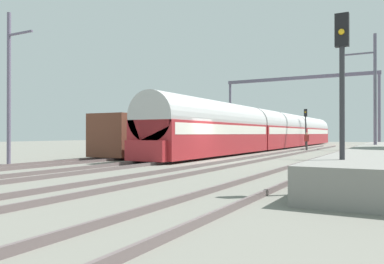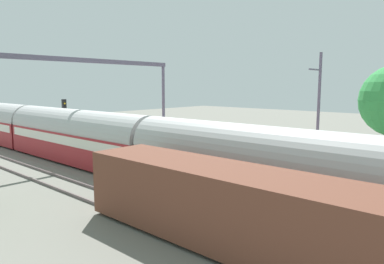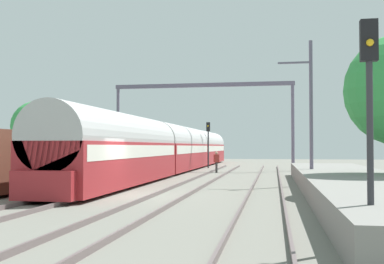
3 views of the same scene
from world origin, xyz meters
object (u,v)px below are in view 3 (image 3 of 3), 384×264
(passenger_train, at_px, (178,148))
(catenary_gantry, at_px, (203,105))
(freight_car, at_px, (44,159))
(railway_signal_far, at_px, (208,138))
(railway_signal_near, at_px, (370,100))
(person_crossing, at_px, (216,160))

(passenger_train, bearing_deg, catenary_gantry, 28.20)
(freight_car, bearing_deg, railway_signal_far, 75.07)
(passenger_train, relative_size, railway_signal_near, 10.09)
(passenger_train, xyz_separation_m, railway_signal_far, (1.92, 5.27, 0.96))
(freight_car, height_order, person_crossing, freight_car)
(passenger_train, height_order, freight_car, passenger_train)
(railway_signal_near, distance_m, railway_signal_far, 36.24)
(person_crossing, height_order, railway_signal_near, railway_signal_near)
(freight_car, distance_m, person_crossing, 15.95)
(freight_car, xyz_separation_m, railway_signal_near, (14.33, -13.12, 1.66))
(catenary_gantry, bearing_deg, railway_signal_near, -74.92)
(person_crossing, xyz_separation_m, railway_signal_far, (-1.82, 8.17, 1.91))
(passenger_train, xyz_separation_m, catenary_gantry, (1.99, 1.07, 3.92))
(catenary_gantry, bearing_deg, railway_signal_far, 90.98)
(catenary_gantry, bearing_deg, freight_car, -108.42)
(freight_car, height_order, catenary_gantry, catenary_gantry)
(person_crossing, bearing_deg, catenary_gantry, 80.93)
(railway_signal_near, bearing_deg, person_crossing, 103.73)
(person_crossing, distance_m, railway_signal_near, 27.95)
(freight_car, relative_size, railway_signal_near, 2.67)
(passenger_train, bearing_deg, person_crossing, -37.83)
(freight_car, height_order, railway_signal_near, railway_signal_near)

